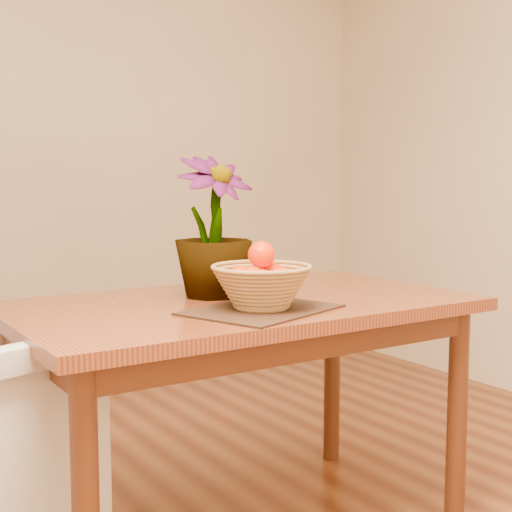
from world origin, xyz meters
TOP-DOWN VIEW (x-y plane):
  - wall_back at (0.00, 2.25)m, footprint 4.00×0.02m
  - table at (0.00, 0.30)m, footprint 1.40×0.80m
  - placemat at (-0.05, 0.11)m, footprint 0.49×0.43m
  - wicker_basket at (-0.05, 0.11)m, footprint 0.29×0.29m
  - orange_pile at (-0.05, 0.12)m, footprint 0.19×0.18m
  - potted_plant at (-0.04, 0.40)m, footprint 0.28×0.28m

SIDE VIEW (x-z plane):
  - table at x=0.00m, z-range 0.29..1.04m
  - placemat at x=-0.05m, z-range 0.75..0.76m
  - wicker_basket at x=-0.05m, z-range 0.76..0.87m
  - orange_pile at x=-0.05m, z-range 0.78..0.92m
  - potted_plant at x=-0.04m, z-range 0.75..1.20m
  - wall_back at x=0.00m, z-range 0.00..2.70m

